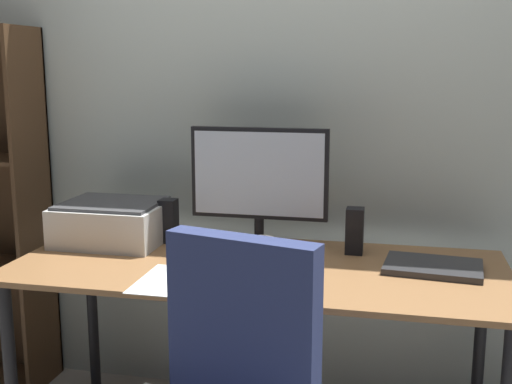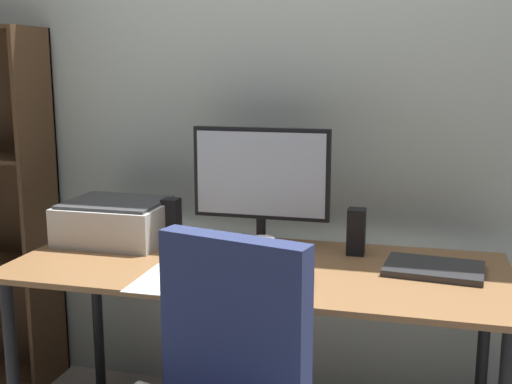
{
  "view_description": "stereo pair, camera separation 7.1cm",
  "coord_description": "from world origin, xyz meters",
  "px_view_note": "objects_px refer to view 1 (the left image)",
  "views": [
    {
      "loc": [
        0.46,
        -2.08,
        1.41
      ],
      "look_at": [
        -0.01,
        0.01,
        1.0
      ],
      "focal_mm": 44.78,
      "sensor_mm": 36.0,
      "label": 1
    },
    {
      "loc": [
        0.53,
        -2.07,
        1.41
      ],
      "look_at": [
        -0.01,
        0.01,
        1.0
      ],
      "focal_mm": 44.78,
      "sensor_mm": 36.0,
      "label": 2
    }
  ],
  "objects_px": {
    "monitor": "(259,180)",
    "speaker_right": "(355,231)",
    "keyboard": "(236,279)",
    "coffee_mug": "(263,250)",
    "mouse": "(304,280)",
    "desk": "(257,286)",
    "printer": "(113,222)",
    "laptop": "(433,267)",
    "speaker_left": "(168,221)"
  },
  "relations": [
    {
      "from": "coffee_mug",
      "to": "speaker_left",
      "type": "relative_size",
      "value": 0.59
    },
    {
      "from": "keyboard",
      "to": "printer",
      "type": "height_order",
      "value": "printer"
    },
    {
      "from": "monitor",
      "to": "printer",
      "type": "relative_size",
      "value": 1.3
    },
    {
      "from": "desk",
      "to": "speaker_right",
      "type": "bearing_deg",
      "value": 33.41
    },
    {
      "from": "desk",
      "to": "monitor",
      "type": "height_order",
      "value": "monitor"
    },
    {
      "from": "mouse",
      "to": "laptop",
      "type": "relative_size",
      "value": 0.3
    },
    {
      "from": "desk",
      "to": "coffee_mug",
      "type": "xyz_separation_m",
      "value": [
        0.02,
        0.02,
        0.12
      ]
    },
    {
      "from": "keyboard",
      "to": "speaker_left",
      "type": "relative_size",
      "value": 1.71
    },
    {
      "from": "monitor",
      "to": "coffee_mug",
      "type": "distance_m",
      "value": 0.3
    },
    {
      "from": "desk",
      "to": "speaker_right",
      "type": "height_order",
      "value": "speaker_right"
    },
    {
      "from": "mouse",
      "to": "laptop",
      "type": "xyz_separation_m",
      "value": [
        0.4,
        0.25,
        -0.01
      ]
    },
    {
      "from": "monitor",
      "to": "speaker_left",
      "type": "bearing_deg",
      "value": -178.75
    },
    {
      "from": "monitor",
      "to": "keyboard",
      "type": "distance_m",
      "value": 0.49
    },
    {
      "from": "desk",
      "to": "keyboard",
      "type": "bearing_deg",
      "value": -97.88
    },
    {
      "from": "coffee_mug",
      "to": "speaker_right",
      "type": "distance_m",
      "value": 0.36
    },
    {
      "from": "laptop",
      "to": "monitor",
      "type": "bearing_deg",
      "value": 172.63
    },
    {
      "from": "monitor",
      "to": "speaker_right",
      "type": "xyz_separation_m",
      "value": [
        0.36,
        -0.01,
        -0.17
      ]
    },
    {
      "from": "monitor",
      "to": "printer",
      "type": "height_order",
      "value": "monitor"
    },
    {
      "from": "speaker_right",
      "to": "keyboard",
      "type": "bearing_deg",
      "value": -130.27
    },
    {
      "from": "monitor",
      "to": "desk",
      "type": "bearing_deg",
      "value": -79.17
    },
    {
      "from": "mouse",
      "to": "speaker_right",
      "type": "bearing_deg",
      "value": 75.8
    },
    {
      "from": "speaker_left",
      "to": "laptop",
      "type": "bearing_deg",
      "value": -8.15
    },
    {
      "from": "keyboard",
      "to": "mouse",
      "type": "relative_size",
      "value": 3.02
    },
    {
      "from": "mouse",
      "to": "desk",
      "type": "bearing_deg",
      "value": 140.35
    },
    {
      "from": "desk",
      "to": "laptop",
      "type": "xyz_separation_m",
      "value": [
        0.59,
        0.07,
        0.09
      ]
    },
    {
      "from": "monitor",
      "to": "speaker_right",
      "type": "bearing_deg",
      "value": -1.25
    },
    {
      "from": "coffee_mug",
      "to": "speaker_left",
      "type": "height_order",
      "value": "speaker_left"
    },
    {
      "from": "monitor",
      "to": "keyboard",
      "type": "xyz_separation_m",
      "value": [
        0.01,
        -0.42,
        -0.25
      ]
    },
    {
      "from": "speaker_left",
      "to": "monitor",
      "type": "bearing_deg",
      "value": 1.25
    },
    {
      "from": "desk",
      "to": "coffee_mug",
      "type": "bearing_deg",
      "value": 51.34
    },
    {
      "from": "laptop",
      "to": "speaker_left",
      "type": "relative_size",
      "value": 1.88
    },
    {
      "from": "speaker_right",
      "to": "laptop",
      "type": "bearing_deg",
      "value": -27.42
    },
    {
      "from": "laptop",
      "to": "speaker_right",
      "type": "bearing_deg",
      "value": 158.53
    },
    {
      "from": "monitor",
      "to": "laptop",
      "type": "xyz_separation_m",
      "value": [
        0.64,
        -0.15,
        -0.25
      ]
    },
    {
      "from": "laptop",
      "to": "printer",
      "type": "height_order",
      "value": "printer"
    },
    {
      "from": "monitor",
      "to": "keyboard",
      "type": "bearing_deg",
      "value": -88.04
    },
    {
      "from": "keyboard",
      "to": "laptop",
      "type": "height_order",
      "value": "laptop"
    },
    {
      "from": "desk",
      "to": "keyboard",
      "type": "distance_m",
      "value": 0.22
    },
    {
      "from": "coffee_mug",
      "to": "laptop",
      "type": "relative_size",
      "value": 0.31
    },
    {
      "from": "keyboard",
      "to": "coffee_mug",
      "type": "bearing_deg",
      "value": 80.06
    },
    {
      "from": "printer",
      "to": "speaker_left",
      "type": "bearing_deg",
      "value": 13.31
    },
    {
      "from": "mouse",
      "to": "laptop",
      "type": "bearing_deg",
      "value": 35.61
    },
    {
      "from": "keyboard",
      "to": "coffee_mug",
      "type": "relative_size",
      "value": 2.89
    },
    {
      "from": "desk",
      "to": "monitor",
      "type": "bearing_deg",
      "value": 100.83
    },
    {
      "from": "coffee_mug",
      "to": "speaker_right",
      "type": "height_order",
      "value": "speaker_right"
    },
    {
      "from": "monitor",
      "to": "printer",
      "type": "bearing_deg",
      "value": -174.23
    },
    {
      "from": "mouse",
      "to": "printer",
      "type": "bearing_deg",
      "value": 160.84
    },
    {
      "from": "keyboard",
      "to": "laptop",
      "type": "bearing_deg",
      "value": 24.36
    },
    {
      "from": "keyboard",
      "to": "printer",
      "type": "xyz_separation_m",
      "value": [
        -0.59,
        0.36,
        0.07
      ]
    },
    {
      "from": "desk",
      "to": "speaker_left",
      "type": "distance_m",
      "value": 0.48
    }
  ]
}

